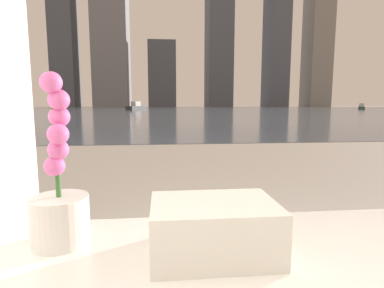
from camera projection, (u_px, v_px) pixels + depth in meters
potted_orchid at (59, 197)px, 0.71m from camera, size 0.14×0.14×0.41m
towel_stack at (214, 228)px, 0.67m from camera, size 0.28×0.19×0.12m
harbor_water at (164, 109)px, 61.09m from camera, size 180.00×110.00×0.01m
harbor_boat_0 at (136, 107)px, 47.73m from camera, size 3.03×3.80×1.38m
harbor_boat_2 at (362, 107)px, 54.83m from camera, size 2.48×3.06×1.12m
skyline_tower_1 at (110, 9)px, 109.78m from camera, size 12.51×13.99×71.77m
skyline_tower_2 at (162, 74)px, 114.70m from camera, size 10.46×6.24×24.82m
skyline_tower_3 at (219, 39)px, 115.07m from camera, size 9.24×12.99×52.15m
skyline_tower_4 at (277, 5)px, 115.62m from camera, size 7.30×12.11×78.37m
skyline_tower_5 at (317, 46)px, 119.28m from camera, size 8.64×10.18×48.23m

